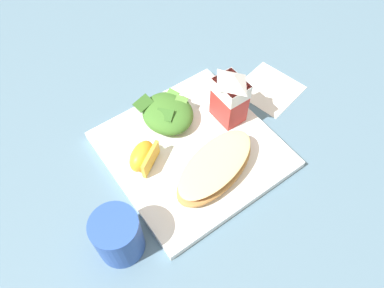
{
  "coord_description": "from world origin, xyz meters",
  "views": [
    {
      "loc": [
        0.29,
        -0.21,
        0.56
      ],
      "look_at": [
        0.0,
        0.0,
        0.03
      ],
      "focal_mm": 34.46,
      "sensor_mm": 36.0,
      "label": 1
    }
  ],
  "objects_px": {
    "orange_wedge_front": "(143,156)",
    "drinking_blue_cup": "(118,236)",
    "green_salad_pile": "(169,112)",
    "milk_carton": "(230,95)",
    "white_plate": "(192,150)",
    "cheesy_pizza_bread": "(213,169)",
    "paper_napkin": "(269,89)"
  },
  "relations": [
    {
      "from": "green_salad_pile",
      "to": "paper_napkin",
      "type": "relative_size",
      "value": 0.91
    },
    {
      "from": "cheesy_pizza_bread",
      "to": "milk_carton",
      "type": "relative_size",
      "value": 1.67
    },
    {
      "from": "white_plate",
      "to": "orange_wedge_front",
      "type": "bearing_deg",
      "value": -104.69
    },
    {
      "from": "cheesy_pizza_bread",
      "to": "drinking_blue_cup",
      "type": "xyz_separation_m",
      "value": [
        0.01,
        -0.18,
        0.01
      ]
    },
    {
      "from": "green_salad_pile",
      "to": "milk_carton",
      "type": "bearing_deg",
      "value": 58.1
    },
    {
      "from": "white_plate",
      "to": "orange_wedge_front",
      "type": "relative_size",
      "value": 4.0
    },
    {
      "from": "white_plate",
      "to": "milk_carton",
      "type": "bearing_deg",
      "value": 100.71
    },
    {
      "from": "paper_napkin",
      "to": "drinking_blue_cup",
      "type": "distance_m",
      "value": 0.42
    },
    {
      "from": "drinking_blue_cup",
      "to": "milk_carton",
      "type": "bearing_deg",
      "value": 108.5
    },
    {
      "from": "white_plate",
      "to": "orange_wedge_front",
      "type": "height_order",
      "value": "orange_wedge_front"
    },
    {
      "from": "drinking_blue_cup",
      "to": "orange_wedge_front",
      "type": "bearing_deg",
      "value": 134.05
    },
    {
      "from": "milk_carton",
      "to": "green_salad_pile",
      "type": "bearing_deg",
      "value": -121.9
    },
    {
      "from": "white_plate",
      "to": "milk_carton",
      "type": "distance_m",
      "value": 0.12
    },
    {
      "from": "green_salad_pile",
      "to": "orange_wedge_front",
      "type": "bearing_deg",
      "value": -58.94
    },
    {
      "from": "cheesy_pizza_bread",
      "to": "green_salad_pile",
      "type": "height_order",
      "value": "green_salad_pile"
    },
    {
      "from": "milk_carton",
      "to": "paper_napkin",
      "type": "xyz_separation_m",
      "value": [
        -0.01,
        0.12,
        -0.07
      ]
    },
    {
      "from": "green_salad_pile",
      "to": "milk_carton",
      "type": "distance_m",
      "value": 0.12
    },
    {
      "from": "white_plate",
      "to": "orange_wedge_front",
      "type": "distance_m",
      "value": 0.09
    },
    {
      "from": "drinking_blue_cup",
      "to": "cheesy_pizza_bread",
      "type": "bearing_deg",
      "value": 93.65
    },
    {
      "from": "orange_wedge_front",
      "to": "drinking_blue_cup",
      "type": "bearing_deg",
      "value": -45.95
    },
    {
      "from": "drinking_blue_cup",
      "to": "white_plate",
      "type": "bearing_deg",
      "value": 112.21
    },
    {
      "from": "green_salad_pile",
      "to": "paper_napkin",
      "type": "bearing_deg",
      "value": 78.49
    },
    {
      "from": "orange_wedge_front",
      "to": "drinking_blue_cup",
      "type": "distance_m",
      "value": 0.14
    },
    {
      "from": "white_plate",
      "to": "green_salad_pile",
      "type": "distance_m",
      "value": 0.08
    },
    {
      "from": "orange_wedge_front",
      "to": "drinking_blue_cup",
      "type": "height_order",
      "value": "drinking_blue_cup"
    },
    {
      "from": "white_plate",
      "to": "cheesy_pizza_bread",
      "type": "height_order",
      "value": "cheesy_pizza_bread"
    },
    {
      "from": "green_salad_pile",
      "to": "orange_wedge_front",
      "type": "distance_m",
      "value": 0.1
    },
    {
      "from": "milk_carton",
      "to": "drinking_blue_cup",
      "type": "xyz_separation_m",
      "value": [
        0.09,
        -0.28,
        -0.03
      ]
    },
    {
      "from": "cheesy_pizza_bread",
      "to": "milk_carton",
      "type": "distance_m",
      "value": 0.14
    },
    {
      "from": "green_salad_pile",
      "to": "drinking_blue_cup",
      "type": "height_order",
      "value": "drinking_blue_cup"
    },
    {
      "from": "milk_carton",
      "to": "orange_wedge_front",
      "type": "height_order",
      "value": "milk_carton"
    },
    {
      "from": "white_plate",
      "to": "paper_napkin",
      "type": "distance_m",
      "value": 0.22
    }
  ]
}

